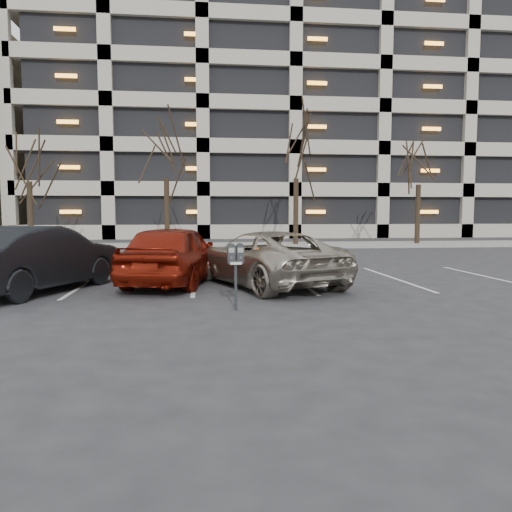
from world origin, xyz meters
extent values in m
plane|color=#28282B|center=(0.00, 0.00, 0.00)|extent=(140.00, 140.00, 0.00)
cube|color=gray|center=(0.00, 16.00, 0.06)|extent=(80.00, 4.00, 0.12)
cube|color=silver|center=(-4.20, 2.30, 0.01)|extent=(0.10, 5.20, 0.00)
cube|color=silver|center=(-1.40, 2.30, 0.01)|extent=(0.10, 5.20, 0.00)
cube|color=silver|center=(1.40, 2.30, 0.01)|extent=(0.10, 5.20, 0.00)
cube|color=silver|center=(4.20, 2.30, 0.01)|extent=(0.10, 5.20, 0.00)
cube|color=silver|center=(7.00, 2.30, 0.01)|extent=(0.10, 5.20, 0.00)
cube|color=black|center=(12.00, 34.00, 9.00)|extent=(49.92, 19.20, 18.00)
cylinder|color=black|center=(-10.00, 16.00, 1.72)|extent=(0.28, 0.28, 3.45)
cylinder|color=black|center=(-3.00, 16.00, 1.83)|extent=(0.28, 0.28, 3.66)
cylinder|color=black|center=(4.00, 16.00, 1.86)|extent=(0.28, 0.28, 3.71)
cylinder|color=black|center=(11.00, 16.00, 1.71)|extent=(0.28, 0.28, 3.42)
cylinder|color=black|center=(-0.56, -1.73, 0.45)|extent=(0.06, 0.06, 0.90)
cube|color=black|center=(-0.56, -1.73, 0.92)|extent=(0.31, 0.12, 0.06)
cube|color=silver|center=(-0.55, -1.79, 0.90)|extent=(0.22, 0.02, 0.05)
cube|color=gray|center=(-0.64, -1.80, 1.15)|extent=(0.11, 0.02, 0.09)
cube|color=gray|center=(-0.47, -1.79, 1.15)|extent=(0.11, 0.02, 0.09)
imported|color=#ACA292|center=(0.42, 1.45, 0.69)|extent=(4.00, 5.49, 1.39)
cube|color=#FF5B05|center=(0.07, 0.58, 1.39)|extent=(0.10, 0.20, 0.01)
imported|color=maroon|center=(-1.91, 1.91, 0.78)|extent=(2.86, 4.88, 1.56)
imported|color=black|center=(-5.02, 1.01, 0.78)|extent=(3.37, 4.97, 1.55)
camera|label=1|loc=(-1.21, -11.10, 1.86)|focal=35.00mm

